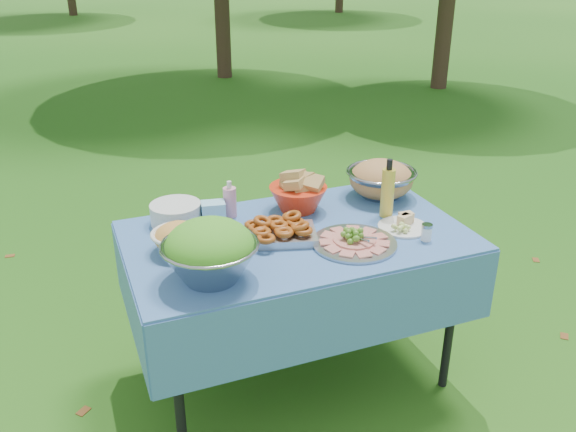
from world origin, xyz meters
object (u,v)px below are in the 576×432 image
object	(u,v)px
pasta_bowl_steel	(381,178)
salad_bowl	(210,251)
bread_bowl	(298,192)
oil_bottle	(388,188)
charcuterie_platter	(355,236)
picnic_table	(296,308)
plate_stack	(176,213)

from	to	relation	value
pasta_bowl_steel	salad_bowl	bearing A→B (deg)	-154.02
bread_bowl	oil_bottle	size ratio (longest dim) A/B	0.99
charcuterie_platter	salad_bowl	bearing A→B (deg)	-174.85
bread_bowl	charcuterie_platter	size ratio (longest dim) A/B	0.76
oil_bottle	bread_bowl	bearing A→B (deg)	149.22
picnic_table	pasta_bowl_steel	bearing A→B (deg)	24.41
picnic_table	bread_bowl	xyz separation A→B (m)	(0.10, 0.24, 0.47)
picnic_table	salad_bowl	world-z (taller)	salad_bowl
pasta_bowl_steel	charcuterie_platter	xyz separation A→B (m)	(-0.36, -0.43, -0.05)
plate_stack	bread_bowl	size ratio (longest dim) A/B	0.84
plate_stack	pasta_bowl_steel	distance (m)	1.01
picnic_table	charcuterie_platter	world-z (taller)	charcuterie_platter
plate_stack	bread_bowl	xyz separation A→B (m)	(0.56, -0.07, 0.04)
bread_bowl	pasta_bowl_steel	world-z (taller)	pasta_bowl_steel
oil_bottle	plate_stack	bearing A→B (deg)	163.17
picnic_table	plate_stack	bearing A→B (deg)	146.38
picnic_table	bread_bowl	size ratio (longest dim) A/B	5.39
pasta_bowl_steel	oil_bottle	world-z (taller)	oil_bottle
picnic_table	charcuterie_platter	xyz separation A→B (m)	(0.19, -0.18, 0.42)
plate_stack	salad_bowl	bearing A→B (deg)	-88.05
picnic_table	salad_bowl	bearing A→B (deg)	-152.13
bread_bowl	oil_bottle	world-z (taller)	oil_bottle
picnic_table	pasta_bowl_steel	distance (m)	0.77
plate_stack	pasta_bowl_steel	bearing A→B (deg)	-3.23
salad_bowl	plate_stack	world-z (taller)	salad_bowl
picnic_table	oil_bottle	world-z (taller)	oil_bottle
plate_stack	bread_bowl	bearing A→B (deg)	-6.79
pasta_bowl_steel	oil_bottle	xyz separation A→B (m)	(-0.09, -0.22, 0.05)
salad_bowl	pasta_bowl_steel	distance (m)	1.10
pasta_bowl_steel	charcuterie_platter	size ratio (longest dim) A/B	0.95
pasta_bowl_steel	picnic_table	bearing A→B (deg)	-155.59
bread_bowl	plate_stack	bearing A→B (deg)	173.21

